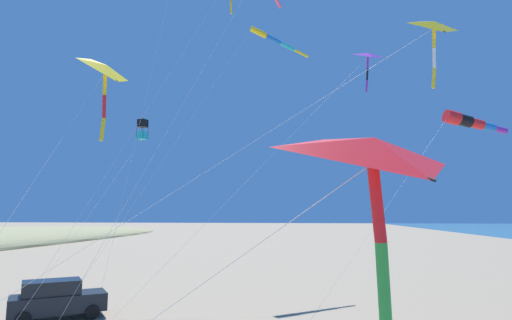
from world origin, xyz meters
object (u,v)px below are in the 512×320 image
object	(u,v)px
kite_windsock_magenta_far_left	(272,39)
kite_delta_blue_topmost	(367,57)
parked_car	(56,299)
cooler_box	(21,310)
kite_delta_teal_far_right	(107,71)
kite_box_checkered_midright	(142,130)
kite_delta_red_high_left	(375,158)
kite_delta_purple_drifting	(433,28)
kite_windsock_small_distant	(468,122)

from	to	relation	value
kite_windsock_magenta_far_left	kite_delta_blue_topmost	world-z (taller)	kite_windsock_magenta_far_left
parked_car	cooler_box	xyz separation A→B (m)	(2.34, -0.62, -0.74)
kite_delta_teal_far_right	kite_box_checkered_midright	world-z (taller)	kite_delta_teal_far_right
kite_windsock_magenta_far_left	kite_delta_red_high_left	bearing A→B (deg)	98.93
kite_delta_purple_drifting	kite_delta_blue_topmost	xyz separation A→B (m)	(0.69, -8.69, 2.72)
parked_car	kite_windsock_small_distant	distance (m)	21.73
kite_delta_teal_far_right	kite_delta_purple_drifting	world-z (taller)	kite_delta_teal_far_right
kite_box_checkered_midright	kite_delta_blue_topmost	world-z (taller)	kite_delta_blue_topmost
kite_delta_red_high_left	kite_box_checkered_midright	size ratio (longest dim) A/B	0.83
kite_windsock_small_distant	kite_delta_purple_drifting	bearing A→B (deg)	67.69
cooler_box	kite_delta_red_high_left	world-z (taller)	kite_delta_red_high_left
kite_delta_purple_drifting	kite_box_checkered_midright	xyz separation A→B (m)	(13.90, -12.49, 0.36)
kite_windsock_magenta_far_left	parked_car	bearing A→B (deg)	52.23
cooler_box	kite_delta_red_high_left	xyz separation A→B (m)	(-15.79, 15.55, 5.27)
kite_windsock_magenta_far_left	kite_box_checkered_midright	world-z (taller)	kite_windsock_magenta_far_left
kite_delta_teal_far_right	kite_box_checkered_midright	distance (m)	8.88
kite_delta_teal_far_right	kite_delta_red_high_left	xyz separation A→B (m)	(-9.06, 10.84, -5.31)
kite_delta_purple_drifting	kite_windsock_magenta_far_left	xyz separation A→B (m)	(6.70, -19.93, 9.06)
kite_windsock_small_distant	kite_windsock_magenta_far_left	xyz separation A→B (m)	(10.70, -10.20, 9.50)
kite_windsock_magenta_far_left	kite_delta_blue_topmost	xyz separation A→B (m)	(-6.01, 11.24, -6.35)
kite_windsock_magenta_far_left	kite_box_checkered_midright	xyz separation A→B (m)	(7.20, 7.44, -8.71)
kite_delta_blue_topmost	kite_delta_red_high_left	bearing A→B (deg)	83.42
kite_windsock_small_distant	kite_windsock_magenta_far_left	world-z (taller)	kite_windsock_magenta_far_left
kite_delta_purple_drifting	kite_box_checkered_midright	size ratio (longest dim) A/B	1.43
kite_delta_purple_drifting	kite_delta_red_high_left	xyz separation A→B (m)	(2.49, 6.91, -4.41)
kite_delta_teal_far_right	kite_delta_red_high_left	world-z (taller)	kite_delta_teal_far_right
cooler_box	kite_windsock_small_distant	bearing A→B (deg)	-177.19
cooler_box	kite_delta_teal_far_right	distance (m)	13.39
kite_delta_blue_topmost	kite_delta_purple_drifting	bearing A→B (deg)	94.53
kite_box_checkered_midright	kite_delta_blue_topmost	distance (m)	13.95
parked_car	kite_windsock_small_distant	xyz separation A→B (m)	(-19.92, -1.72, 8.51)
kite_delta_teal_far_right	kite_delta_purple_drifting	size ratio (longest dim) A/B	0.73
kite_delta_blue_topmost	kite_windsock_magenta_far_left	bearing A→B (deg)	-61.86
cooler_box	kite_windsock_magenta_far_left	distance (m)	24.76
parked_car	kite_delta_blue_topmost	size ratio (longest dim) A/B	0.35
kite_box_checkered_midright	cooler_box	bearing A→B (deg)	41.34
kite_delta_purple_drifting	cooler_box	bearing A→B (deg)	-25.30
kite_windsock_small_distant	kite_box_checkered_midright	world-z (taller)	kite_box_checkered_midright
cooler_box	kite_windsock_magenta_far_left	size ratio (longest dim) A/B	0.03
kite_windsock_small_distant	kite_delta_red_high_left	distance (m)	18.29
kite_delta_teal_far_right	kite_windsock_magenta_far_left	size ratio (longest dim) A/B	0.58
parked_car	kite_windsock_magenta_far_left	world-z (taller)	kite_windsock_magenta_far_left
parked_car	cooler_box	world-z (taller)	parked_car
kite_delta_purple_drifting	kite_windsock_magenta_far_left	world-z (taller)	kite_windsock_magenta_far_left
kite_delta_teal_far_right	parked_car	bearing A→B (deg)	-42.97
kite_windsock_small_distant	kite_delta_blue_topmost	bearing A→B (deg)	12.60
parked_car	kite_windsock_small_distant	size ratio (longest dim) A/B	0.42
kite_windsock_magenta_far_left	kite_box_checkered_midright	bearing A→B (deg)	45.96
parked_car	kite_box_checkered_midright	world-z (taller)	kite_box_checkered_midright
kite_delta_purple_drifting	kite_delta_blue_topmost	bearing A→B (deg)	-85.47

